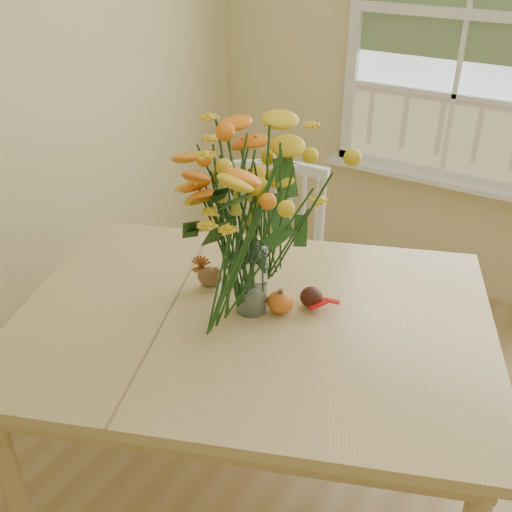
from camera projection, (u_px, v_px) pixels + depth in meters
The scene contains 6 objects.
dining_table at pixel (253, 338), 2.02m from camera, with size 1.85×1.60×0.83m.
windsor_chair at pixel (272, 265), 2.78m from camera, with size 0.59×0.58×1.00m.
flower_vase at pixel (251, 214), 1.83m from camera, with size 0.50×0.50×0.59m.
pumpkin at pixel (280, 303), 1.98m from camera, with size 0.09×0.09×0.07m, color orange.
turkey_figurine at pixel (210, 276), 2.10m from camera, with size 0.11×0.10×0.11m.
dark_gourd at pixel (311, 298), 2.00m from camera, with size 0.13×0.11×0.07m.
Camera 1 is at (0.20, -0.97, 2.00)m, focal length 42.00 mm.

